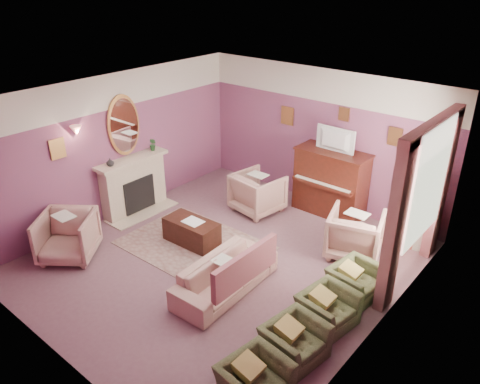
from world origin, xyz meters
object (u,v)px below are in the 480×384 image
Objects in this scene: coffee_table at (192,232)px; floral_armchair_left at (258,191)px; olive_chair_a at (255,376)px; piano at (331,183)px; sofa at (225,270)px; olive_chair_b at (295,336)px; television at (333,138)px; olive_chair_c at (328,304)px; floral_armchair_front at (67,234)px; floral_armchair_right at (355,232)px; side_table at (420,227)px; olive_chair_d at (356,277)px.

floral_armchair_left is (0.15, 1.74, 0.23)m from coffee_table.
coffee_table is 1.31× the size of olive_chair_a.
piano is 2.96m from coffee_table.
olive_chair_a is at bearing -32.93° from coffee_table.
olive_chair_b is at bearing -16.40° from sofa.
television is 1.05× the size of olive_chair_c.
olive_chair_a is (1.68, -4.56, -0.32)m from piano.
floral_armchair_left reaches higher than coffee_table.
floral_armchair_front is 4.48m from olive_chair_c.
floral_armchair_left is (-1.23, 2.38, 0.08)m from sofa.
floral_armchair_right is (1.14, -1.11, -0.19)m from piano.
coffee_table is 1.10× the size of floral_armchair_right.
piano is at bearing 110.25° from olive_chair_a.
olive_chair_c is (0.55, -1.81, -0.12)m from floral_armchair_right.
coffee_table is 1.31× the size of olive_chair_c.
television is 2.25m from side_table.
piano is 1.83× the size of olive_chair_d.
floral_armchair_front is (-3.71, -3.21, 0.00)m from floral_armchair_right.
floral_armchair_left is 3.48m from olive_chair_c.
sofa reaches higher than olive_chair_c.
piano is at bearing 63.76° from coffee_table.
olive_chair_c is at bearing 90.00° from olive_chair_b.
olive_chair_d is (2.98, 0.53, 0.11)m from coffee_table.
coffee_table is at bearing 52.93° from floral_armchair_front.
floral_armchair_right reaches higher than side_table.
floral_armchair_left is 2.29m from floral_armchair_right.
floral_armchair_left is 1.30× the size of side_table.
olive_chair_b and olive_chair_d have the same top height.
floral_armchair_left reaches higher than olive_chair_a.
olive_chair_d is (0.00, 0.82, 0.00)m from olive_chair_c.
olive_chair_a is at bearing -90.00° from olive_chair_c.
side_table is at bearing 0.31° from television.
piano is at bearing 91.53° from sofa.
side_table is at bearing 61.17° from sofa.
sofa is 2.63× the size of side_table.
floral_armchair_right is (2.43, 1.52, 0.23)m from coffee_table.
side_table is (0.18, 4.52, 0.02)m from olive_chair_a.
sofa is at bearing 21.49° from floral_armchair_front.
olive_chair_c is at bearing 12.40° from sofa.
coffee_table is at bearing -140.67° from side_table.
side_table is (0.18, 2.06, 0.02)m from olive_chair_d.
television is at bearing -179.69° from side_table.
olive_chair_b is 1.09× the size of side_table.
piano reaches higher than coffee_table.
television is 1.14× the size of side_table.
floral_armchair_left is at bearing 134.81° from olive_chair_b.
television is 1.93m from floral_armchair_right.
olive_chair_b is at bearing -65.49° from television.
television is 5.11m from floral_armchair_front.
television is at bearing 129.37° from olive_chair_d.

